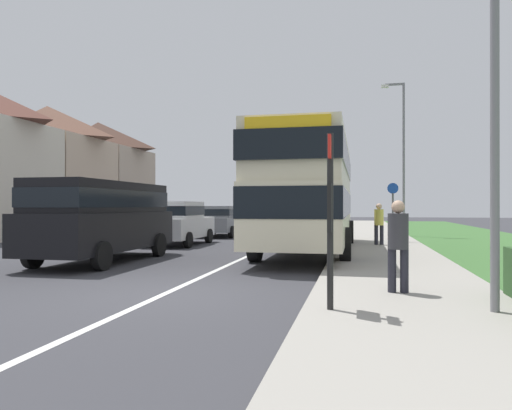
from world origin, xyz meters
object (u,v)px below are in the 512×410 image
Objects in this scene: parked_van_black at (103,215)px; pedestrian_walking_away at (379,222)px; double_decker_bus at (310,189)px; pedestrian_at_stop at (398,242)px; parked_car_white at (178,221)px; parked_car_grey at (221,219)px; street_lamp_mid at (402,149)px; cycle_route_sign at (393,209)px; bus_stop_sign at (330,208)px; street_lamp_near at (487,13)px.

pedestrian_walking_away is (7.80, 6.19, -0.36)m from parked_van_black.
pedestrian_at_stop is (2.25, -7.55, -1.17)m from double_decker_bus.
pedestrian_at_stop is at bearing -51.23° from parked_car_white.
double_decker_bus reaches higher than parked_car_grey.
street_lamp_mid is (9.21, 6.57, 3.45)m from parked_car_white.
parked_car_white is 12.39m from pedestrian_at_stop.
cycle_route_sign is at bearing 86.48° from pedestrian_at_stop.
street_lamp_mid is (1.45, 16.23, 3.42)m from pedestrian_at_stop.
double_decker_bus is at bearing -133.47° from pedestrian_walking_away.
bus_stop_sign is 13.57m from cycle_route_sign.
street_lamp_mid reaches higher than pedestrian_at_stop.
pedestrian_walking_away reaches higher than parked_car_grey.
parked_van_black is 10.55m from street_lamp_near.
cycle_route_sign is (8.43, 8.07, 0.10)m from parked_van_black.
bus_stop_sign is 0.35× the size of street_lamp_near.
cycle_route_sign is 0.34× the size of street_lamp_near.
pedestrian_at_stop is (7.70, -3.83, -0.36)m from parked_van_black.
pedestrian_at_stop is 10.03m from pedestrian_walking_away.
double_decker_bus is 2.56× the size of parked_car_white.
pedestrian_walking_away is at bearing 89.43° from pedestrian_at_stop.
parked_car_white is 14.41m from street_lamp_near.
pedestrian_at_stop is 0.66× the size of cycle_route_sign.
pedestrian_walking_away is at bearing 38.44° from parked_van_black.
bus_stop_sign reaches higher than cycle_route_sign.
parked_van_black is 3.25× the size of pedestrian_at_stop.
cycle_route_sign is at bearing 43.75° from parked_van_black.
parked_car_white is 0.91× the size of parked_car_grey.
cycle_route_sign is 5.30m from street_lamp_mid.
pedestrian_walking_away is at bearing -102.25° from street_lamp_mid.
parked_car_grey is 2.67× the size of pedestrian_walking_away.
parked_car_grey is at bearing 124.82° from double_decker_bus.
parked_car_white is at bearing 159.06° from double_decker_bus.
street_lamp_mid is at bearing 66.95° from double_decker_bus.
parked_car_white is at bearing 90.58° from parked_van_black.
cycle_route_sign is (0.73, 11.91, 0.45)m from pedestrian_at_stop.
cycle_route_sign is at bearing 71.42° from pedestrian_walking_away.
parked_van_black reaches higher than parked_car_white.
cycle_route_sign is (8.49, 2.25, 0.48)m from parked_car_white.
street_lamp_near is at bearing 8.67° from bus_stop_sign.
parked_car_grey is 9.31m from pedestrian_walking_away.
street_lamp_mid reaches higher than street_lamp_near.
parked_car_grey is at bearing 117.78° from street_lamp_near.
double_decker_bus is 7.97m from pedestrian_at_stop.
pedestrian_at_stop is 0.64× the size of bus_stop_sign.
street_lamp_mid reaches higher than pedestrian_walking_away.
parked_car_grey is (0.16, 5.59, -0.08)m from parked_car_white.
cycle_route_sign is (8.33, -3.34, 0.56)m from parked_car_grey.
cycle_route_sign reaches higher than parked_car_grey.
bus_stop_sign is at bearing -59.06° from parked_car_white.
pedestrian_at_stop is 0.23× the size of street_lamp_near.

